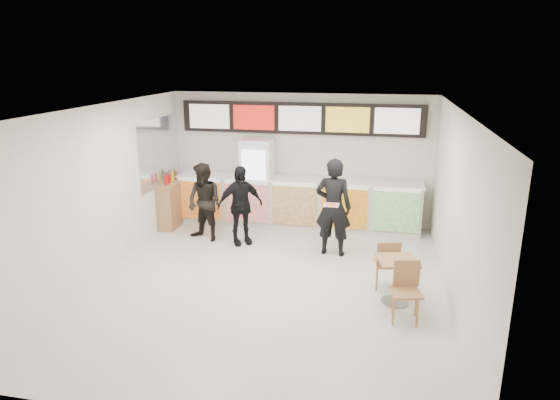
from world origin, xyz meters
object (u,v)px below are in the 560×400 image
(customer_left, at_px, (204,203))
(customer_mid, at_px, (240,205))
(cafe_table, at_px, (397,273))
(customer_main, at_px, (333,207))
(service_counter, at_px, (297,202))
(drinks_fridge, at_px, (257,182))
(condiment_ledge, at_px, (172,204))

(customer_left, distance_m, customer_mid, 0.79)
(cafe_table, bearing_deg, customer_main, 109.32)
(service_counter, distance_m, drinks_fridge, 1.03)
(drinks_fridge, height_order, customer_main, drinks_fridge)
(customer_main, bearing_deg, cafe_table, 128.10)
(condiment_ledge, bearing_deg, customer_left, -33.71)
(customer_left, relative_size, cafe_table, 1.06)
(service_counter, relative_size, condiment_ledge, 4.47)
(customer_main, bearing_deg, customer_mid, -0.51)
(customer_main, xyz_separation_m, customer_mid, (-1.94, 0.19, -0.14))
(service_counter, relative_size, customer_mid, 3.34)
(customer_mid, bearing_deg, service_counter, 18.93)
(service_counter, bearing_deg, condiment_ledge, -168.94)
(customer_left, bearing_deg, drinks_fridge, 78.29)
(customer_main, relative_size, customer_left, 1.17)
(customer_mid, xyz_separation_m, cafe_table, (3.14, -2.04, -0.31))
(customer_mid, distance_m, cafe_table, 3.75)
(drinks_fridge, height_order, customer_mid, drinks_fridge)
(customer_mid, height_order, condiment_ledge, customer_mid)
(customer_main, relative_size, customer_mid, 1.17)
(customer_mid, relative_size, cafe_table, 1.06)
(drinks_fridge, bearing_deg, customer_main, -38.55)
(customer_mid, relative_size, condiment_ledge, 1.34)
(customer_main, height_order, cafe_table, customer_main)
(customer_main, height_order, condiment_ledge, customer_main)
(customer_left, relative_size, customer_mid, 1.00)
(drinks_fridge, bearing_deg, customer_mid, -91.54)
(drinks_fridge, relative_size, condiment_ledge, 1.61)
(customer_main, distance_m, customer_left, 2.75)
(service_counter, height_order, customer_main, customer_main)
(drinks_fridge, xyz_separation_m, customer_mid, (-0.04, -1.32, -0.17))
(drinks_fridge, height_order, customer_left, drinks_fridge)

